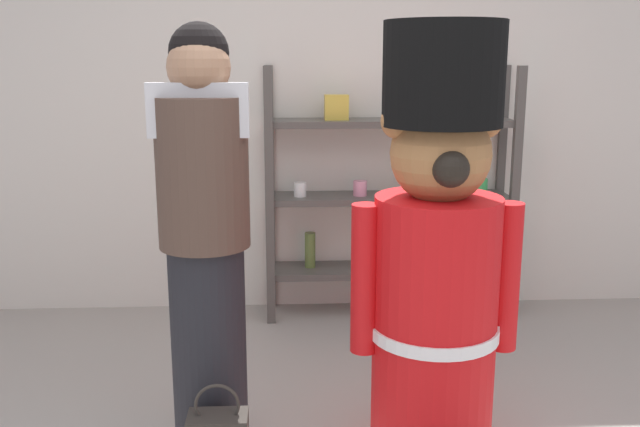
# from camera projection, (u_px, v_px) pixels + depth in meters

# --- Properties ---
(back_wall) EXTENTS (6.40, 0.12, 2.60)m
(back_wall) POSITION_uv_depth(u_px,v_px,m) (320.00, 104.00, 4.35)
(back_wall) COLOR silver
(back_wall) RESTS_ON ground_plane
(merchandise_shelf) EXTENTS (1.51, 0.35, 1.54)m
(merchandise_shelf) POSITION_uv_depth(u_px,v_px,m) (390.00, 193.00, 4.27)
(merchandise_shelf) COLOR #4C4742
(merchandise_shelf) RESTS_ON ground_plane
(teddy_bear_guard) EXTENTS (0.66, 0.50, 1.71)m
(teddy_bear_guard) POSITION_uv_depth(u_px,v_px,m) (436.00, 259.00, 2.68)
(teddy_bear_guard) COLOR red
(teddy_bear_guard) RESTS_ON ground_plane
(person_shopper) EXTENTS (0.37, 0.35, 1.71)m
(person_shopper) POSITION_uv_depth(u_px,v_px,m) (205.00, 237.00, 2.71)
(person_shopper) COLOR black
(person_shopper) RESTS_ON ground_plane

